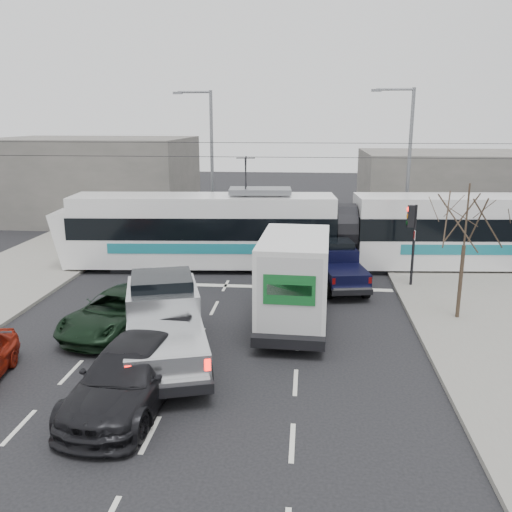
# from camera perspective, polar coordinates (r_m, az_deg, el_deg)

# --- Properties ---
(ground) EXTENTS (120.00, 120.00, 0.00)m
(ground) POSITION_cam_1_polar(r_m,az_deg,el_deg) (18.83, -0.82, -8.74)
(ground) COLOR black
(ground) RESTS_ON ground
(rails) EXTENTS (60.00, 1.60, 0.03)m
(rails) POSITION_cam_1_polar(r_m,az_deg,el_deg) (28.26, 1.41, -0.81)
(rails) COLOR #33302D
(rails) RESTS_ON ground
(building_left) EXTENTS (14.00, 10.00, 6.00)m
(building_left) POSITION_cam_1_polar(r_m,az_deg,el_deg) (42.56, -16.65, 7.79)
(building_left) COLOR slate
(building_left) RESTS_ON ground
(building_right) EXTENTS (12.00, 10.00, 5.00)m
(building_right) POSITION_cam_1_polar(r_m,az_deg,el_deg) (42.71, 19.27, 6.94)
(building_right) COLOR slate
(building_right) RESTS_ON ground
(bare_tree) EXTENTS (2.40, 2.40, 5.00)m
(bare_tree) POSITION_cam_1_polar(r_m,az_deg,el_deg) (20.83, 21.26, 3.44)
(bare_tree) COLOR #47382B
(bare_tree) RESTS_ON ground
(traffic_signal) EXTENTS (0.44, 0.44, 3.60)m
(traffic_signal) POSITION_cam_1_polar(r_m,az_deg,el_deg) (24.59, 16.08, 2.88)
(traffic_signal) COLOR black
(traffic_signal) RESTS_ON ground
(street_lamp_near) EXTENTS (2.38, 0.25, 9.00)m
(street_lamp_near) POSITION_cam_1_polar(r_m,az_deg,el_deg) (31.76, 15.49, 9.70)
(street_lamp_near) COLOR slate
(street_lamp_near) RESTS_ON ground
(street_lamp_far) EXTENTS (2.38, 0.25, 9.00)m
(street_lamp_far) POSITION_cam_1_polar(r_m,az_deg,el_deg) (33.86, -4.98, 10.40)
(street_lamp_far) COLOR slate
(street_lamp_far) RESTS_ON ground
(catenary) EXTENTS (60.00, 0.20, 7.00)m
(catenary) POSITION_cam_1_polar(r_m,az_deg,el_deg) (27.51, 1.46, 7.00)
(catenary) COLOR black
(catenary) RESTS_ON ground
(tram) EXTENTS (27.13, 4.89, 5.51)m
(tram) POSITION_cam_1_polar(r_m,az_deg,el_deg) (27.30, 9.19, 2.67)
(tram) COLOR white
(tram) RESTS_ON ground
(silver_pickup) EXTENTS (4.08, 7.01, 2.41)m
(silver_pickup) POSITION_cam_1_polar(r_m,az_deg,el_deg) (17.44, -9.67, -6.62)
(silver_pickup) COLOR black
(silver_pickup) RESTS_ON ground
(box_truck) EXTENTS (2.60, 6.88, 3.40)m
(box_truck) POSITION_cam_1_polar(r_m,az_deg,el_deg) (19.77, 4.15, -2.47)
(box_truck) COLOR black
(box_truck) RESTS_ON ground
(navy_pickup) EXTENTS (2.51, 4.89, 1.96)m
(navy_pickup) POSITION_cam_1_polar(r_m,az_deg,el_deg) (24.60, 8.64, -0.96)
(navy_pickup) COLOR black
(navy_pickup) RESTS_ON ground
(green_car) EXTENTS (3.44, 5.53, 1.43)m
(green_car) POSITION_cam_1_polar(r_m,az_deg,el_deg) (19.94, -14.34, -5.67)
(green_car) COLOR black
(green_car) RESTS_ON ground
(dark_car) EXTENTS (2.63, 5.60, 1.58)m
(dark_car) POSITION_cam_1_polar(r_m,az_deg,el_deg) (15.00, -13.16, -12.09)
(dark_car) COLOR black
(dark_car) RESTS_ON ground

